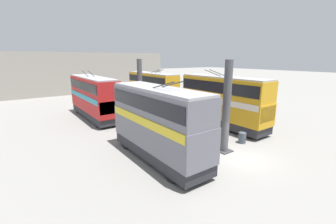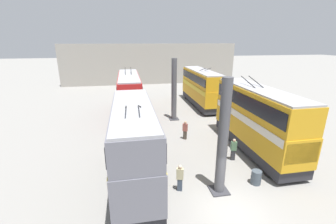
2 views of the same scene
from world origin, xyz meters
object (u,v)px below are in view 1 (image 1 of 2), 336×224
Objects in this scene: person_aisle_midway at (166,119)px; person_by_left_row at (215,124)px; bus_right_far at (93,95)px; person_by_right_row at (198,144)px; bus_left_far at (152,87)px; oil_drum at (242,138)px; bus_right_mid at (158,120)px; bus_left_near at (223,99)px.

person_aisle_midway is 5.10m from person_by_left_row.
bus_right_far reaches higher than person_by_left_row.
bus_left_far is at bearing 175.77° from person_by_right_row.
person_by_left_row is at bearing 138.26° from person_by_right_row.
bus_right_far is at bearing 25.88° from oil_drum.
bus_right_far is at bearing 105.60° from bus_left_far.
person_aisle_midway is (5.90, -4.80, -2.01)m from bus_right_mid.
bus_right_far is at bearing 68.63° from person_aisle_midway.
bus_right_mid is 3.54m from person_by_right_row.
oil_drum is at bearing -121.86° from person_aisle_midway.
bus_left_far is 6.13× the size of person_aisle_midway.
bus_left_near is at bearing -83.63° from person_aisle_midway.
person_aisle_midway is at bearing 58.42° from bus_left_near.
person_by_left_row is (-4.36, -2.65, -0.00)m from person_aisle_midway.
bus_left_far is 6.12× the size of person_by_right_row.
bus_left_near reaches higher than bus_right_far.
bus_right_mid is 5.20× the size of person_by_right_row.
person_aisle_midway is at bearing -179.27° from person_by_right_row.
bus_right_mid is 0.85× the size of bus_right_far.
person_aisle_midway is (3.12, 5.07, -2.05)m from bus_left_near.
bus_right_mid reaches higher than person_by_right_row.
bus_left_near is at bearing -74.24° from bus_right_mid.
bus_right_mid reaches higher than bus_right_far.
bus_right_mid is at bearing 109.44° from person_by_left_row.
person_by_left_row is 1.91× the size of oil_drum.
bus_left_far reaches higher than person_by_left_row.
person_by_right_row is 1.00× the size of person_by_left_row.
bus_left_near reaches higher than person_aisle_midway.
person_by_left_row is 3.13m from oil_drum.
person_aisle_midway is at bearing 20.20° from oil_drum.
bus_right_mid is 9.96× the size of oil_drum.
oil_drum is (-15.55, -7.54, -2.35)m from bus_right_far.
bus_left_far is 19.58m from person_by_right_row.
bus_left_near is 0.95× the size of bus_right_far.
person_by_left_row is at bearing -149.09° from bus_right_far.
bus_left_far is at bearing -74.40° from bus_right_far.
person_aisle_midway is 1.91× the size of oil_drum.
person_by_left_row is at bearing -78.29° from bus_right_mid.
bus_left_near is 5.81× the size of person_aisle_midway.
bus_left_near reaches higher than oil_drum.
bus_left_far is at bearing 12.90° from person_aisle_midway.
bus_left_far is 12.12m from person_aisle_midway.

